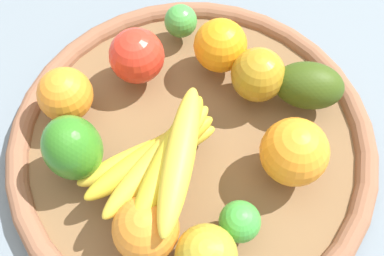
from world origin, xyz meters
TOP-DOWN VIEW (x-y plane):
  - ground_plane at (0.00, 0.00)m, footprint 2.40×2.40m
  - basket at (0.00, 0.00)m, footprint 0.48×0.48m
  - orange_2 at (0.11, -0.05)m, footprint 0.08×0.08m
  - banana_bunch at (-0.04, -0.05)m, footprint 0.18×0.18m
  - apple_0 at (-0.06, 0.11)m, footprint 0.10×0.10m
  - lime_0 at (0.00, 0.17)m, footprint 0.07×0.07m
  - avocado at (0.15, 0.04)m, footprint 0.10×0.08m
  - bell_pepper at (-0.14, -0.03)m, footprint 0.10×0.10m
  - lime_1 at (0.04, -0.12)m, footprint 0.06×0.06m
  - orange_1 at (0.05, 0.11)m, footprint 0.08×0.08m
  - apple_1 at (0.09, 0.06)m, footprint 0.10×0.10m
  - orange_3 at (-0.06, -0.13)m, footprint 0.10×0.10m
  - apple_2 at (-0.00, -0.16)m, footprint 0.09×0.09m
  - orange_0 at (-0.15, 0.05)m, footprint 0.10×0.10m

SIDE VIEW (x-z plane):
  - ground_plane at x=0.00m, z-range 0.00..0.00m
  - basket at x=0.00m, z-range 0.00..0.03m
  - lime_0 at x=0.00m, z-range 0.04..0.08m
  - lime_1 at x=0.04m, z-range 0.04..0.08m
  - avocado at x=0.15m, z-range 0.04..0.10m
  - apple_2 at x=0.00m, z-range 0.04..0.10m
  - orange_0 at x=-0.15m, z-range 0.04..0.11m
  - apple_1 at x=0.09m, z-range 0.04..0.11m
  - orange_1 at x=0.05m, z-range 0.04..0.11m
  - orange_3 at x=-0.06m, z-range 0.04..0.11m
  - apple_0 at x=-0.06m, z-range 0.04..0.11m
  - orange_2 at x=0.11m, z-range 0.04..0.12m
  - bell_pepper at x=-0.14m, z-range 0.04..0.12m
  - banana_bunch at x=-0.04m, z-range 0.04..0.13m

